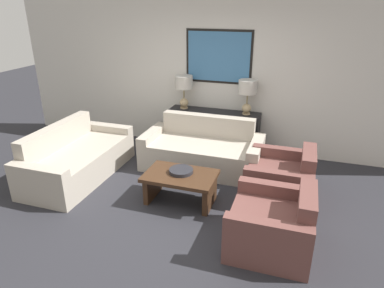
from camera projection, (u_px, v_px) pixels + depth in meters
ground_plane at (172, 211)px, 4.56m from camera, size 20.00×20.00×0.00m
back_wall at (219, 77)px, 6.13m from camera, size 7.98×0.12×2.65m
console_table at (214, 131)px, 6.26m from camera, size 1.64×0.37×0.78m
table_lamp_left at (184, 86)px, 6.12m from camera, size 0.32×0.32×0.60m
table_lamp_right at (248, 91)px, 5.79m from camera, size 0.32×0.32×0.60m
couch_by_back_wall at (203, 151)px, 5.68m from camera, size 1.94×0.91×0.81m
couch_by_side at (77, 159)px, 5.40m from camera, size 0.91×1.94×0.81m
coffee_table at (180, 182)px, 4.68m from camera, size 0.97×0.63×0.42m
decorative_bowl at (181, 171)px, 4.67m from camera, size 0.33×0.33×0.05m
armchair_near_back_wall at (281, 179)px, 4.81m from camera, size 0.89×0.95×0.75m
armchair_near_camera at (273, 226)px, 3.82m from camera, size 0.89×0.95×0.75m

